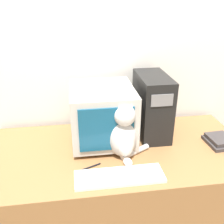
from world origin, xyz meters
TOP-DOWN VIEW (x-y plane):
  - wall_back at (0.00, 0.87)m, footprint 7.00×0.05m
  - desk at (0.00, 0.40)m, footprint 1.67×0.81m
  - crt_monitor at (-0.10, 0.54)m, footprint 0.40×0.45m
  - computer_tower at (0.25, 0.59)m, footprint 0.20×0.39m
  - keyboard at (-0.05, 0.12)m, footprint 0.49×0.16m
  - cat at (0.01, 0.34)m, footprint 0.28×0.26m
  - book_stack at (0.66, 0.38)m, footprint 0.17×0.20m
  - pen at (-0.21, 0.23)m, footprint 0.14×0.07m

SIDE VIEW (x-z plane):
  - desk at x=0.00m, z-range 0.00..0.77m
  - pen at x=-0.21m, z-range 0.77..0.78m
  - keyboard at x=-0.05m, z-range 0.77..0.79m
  - book_stack at x=0.66m, z-range 0.77..0.81m
  - cat at x=0.01m, z-range 0.74..1.09m
  - crt_monitor at x=-0.10m, z-range 0.77..1.15m
  - computer_tower at x=0.25m, z-range 0.77..1.19m
  - wall_back at x=0.00m, z-range 0.00..2.50m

